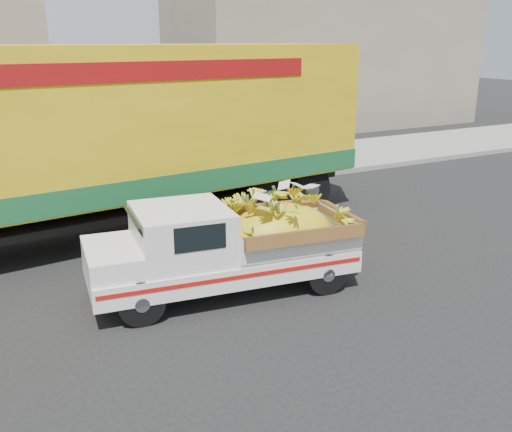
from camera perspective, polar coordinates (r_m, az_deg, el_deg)
ground at (r=8.97m, az=-12.18°, el=-8.85°), size 100.00×100.00×0.00m
curb at (r=14.29m, az=-19.08°, el=0.77°), size 60.00×0.25×0.15m
sidewalk at (r=16.30m, az=-20.43°, el=2.56°), size 60.00×4.00×0.14m
building_right at (r=27.80m, az=6.96°, el=15.23°), size 14.00×6.00×6.00m
pickup_truck at (r=9.09m, az=-1.38°, el=-2.70°), size 4.34×2.07×1.47m
semi_trailer at (r=11.56m, az=-16.21°, el=7.76°), size 12.04×3.74×3.80m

